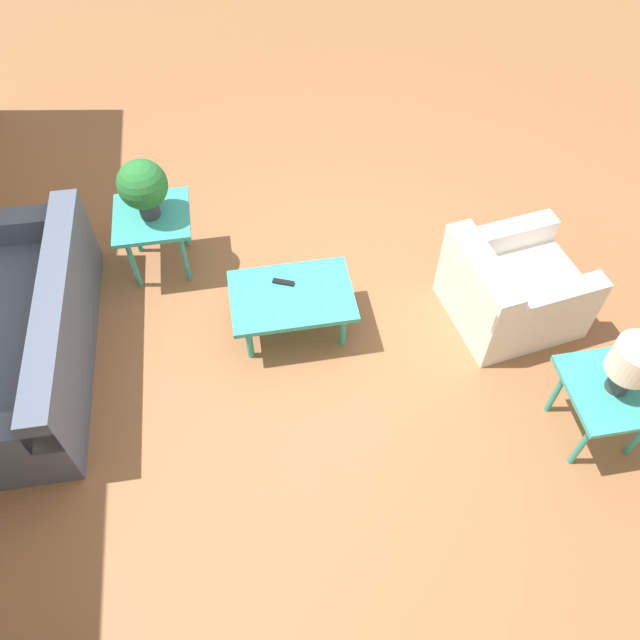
% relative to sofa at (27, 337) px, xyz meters
% --- Properties ---
extents(ground_plane, '(14.00, 14.00, 0.00)m').
position_rel_sofa_xyz_m(ground_plane, '(-2.21, 0.19, -0.28)').
color(ground_plane, '#8E5B38').
extents(sofa, '(0.93, 2.07, 0.73)m').
position_rel_sofa_xyz_m(sofa, '(0.00, 0.00, 0.00)').
color(sofa, '#4C566B').
rests_on(sofa, ground_plane).
extents(armchair, '(1.02, 0.96, 0.71)m').
position_rel_sofa_xyz_m(armchair, '(-3.57, 0.16, 0.01)').
color(armchair, silver).
rests_on(armchair, ground_plane).
extents(coffee_table, '(0.90, 0.62, 0.41)m').
position_rel_sofa_xyz_m(coffee_table, '(-1.92, 0.02, 0.08)').
color(coffee_table, teal).
rests_on(coffee_table, ground_plane).
extents(side_table_plant, '(0.59, 0.59, 0.56)m').
position_rel_sofa_xyz_m(side_table_plant, '(-0.94, -0.83, 0.20)').
color(side_table_plant, teal).
rests_on(side_table_plant, ground_plane).
extents(side_table_lamp, '(0.59, 0.59, 0.56)m').
position_rel_sofa_xyz_m(side_table_lamp, '(-3.79, 1.25, 0.20)').
color(side_table_lamp, teal).
rests_on(side_table_lamp, ground_plane).
extents(potted_plant, '(0.38, 0.38, 0.49)m').
position_rel_sofa_xyz_m(potted_plant, '(-0.94, -0.83, 0.57)').
color(potted_plant, '#333338').
rests_on(potted_plant, side_table_plant).
extents(table_lamp, '(0.29, 0.29, 0.42)m').
position_rel_sofa_xyz_m(table_lamp, '(-3.79, 1.25, 0.55)').
color(table_lamp, '#333333').
rests_on(table_lamp, side_table_lamp).
extents(remote_control, '(0.16, 0.10, 0.02)m').
position_rel_sofa_xyz_m(remote_control, '(-1.87, -0.09, 0.14)').
color(remote_control, black).
rests_on(remote_control, coffee_table).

